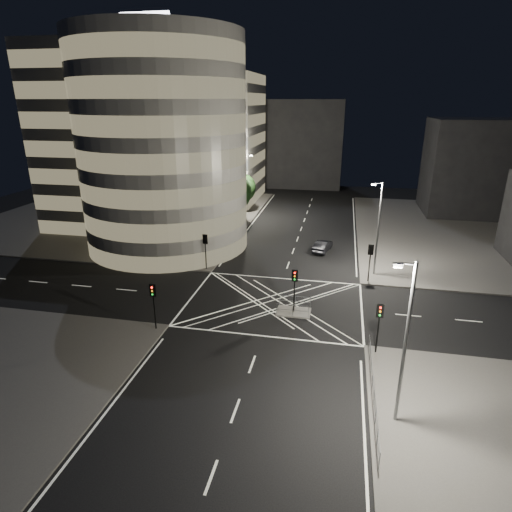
% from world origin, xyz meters
% --- Properties ---
extents(ground, '(120.00, 120.00, 0.00)m').
position_xyz_m(ground, '(0.00, 0.00, 0.00)').
color(ground, black).
rests_on(ground, ground).
extents(sidewalk_far_left, '(42.00, 42.00, 0.15)m').
position_xyz_m(sidewalk_far_left, '(-29.00, 27.00, 0.07)').
color(sidewalk_far_left, '#524F4C').
rests_on(sidewalk_far_left, ground).
extents(sidewalk_far_right, '(42.00, 42.00, 0.15)m').
position_xyz_m(sidewalk_far_right, '(29.00, 27.00, 0.07)').
color(sidewalk_far_right, '#524F4C').
rests_on(sidewalk_far_right, ground).
extents(central_island, '(3.00, 2.00, 0.15)m').
position_xyz_m(central_island, '(2.00, -1.50, 0.07)').
color(central_island, slate).
rests_on(central_island, ground).
extents(office_tower_curved, '(30.00, 29.00, 27.20)m').
position_xyz_m(office_tower_curved, '(-20.74, 18.74, 12.65)').
color(office_tower_curved, gray).
rests_on(office_tower_curved, sidewalk_far_left).
extents(office_block_rear, '(24.00, 16.00, 22.00)m').
position_xyz_m(office_block_rear, '(-22.00, 42.00, 11.15)').
color(office_block_rear, gray).
rests_on(office_block_rear, sidewalk_far_left).
extents(building_right_far, '(14.00, 12.00, 15.00)m').
position_xyz_m(building_right_far, '(26.00, 40.00, 7.65)').
color(building_right_far, black).
rests_on(building_right_far, sidewalk_far_right).
extents(building_far_end, '(18.00, 8.00, 18.00)m').
position_xyz_m(building_far_end, '(-4.00, 58.00, 9.00)').
color(building_far_end, black).
rests_on(building_far_end, ground).
extents(tree_a, '(4.42, 4.42, 7.41)m').
position_xyz_m(tree_a, '(-10.50, 9.00, 5.01)').
color(tree_a, black).
rests_on(tree_a, sidewalk_far_left).
extents(tree_b, '(4.61, 4.61, 7.29)m').
position_xyz_m(tree_b, '(-10.50, 15.00, 4.78)').
color(tree_b, black).
rests_on(tree_b, sidewalk_far_left).
extents(tree_c, '(4.56, 4.56, 7.54)m').
position_xyz_m(tree_c, '(-10.50, 21.00, 5.05)').
color(tree_c, black).
rests_on(tree_c, sidewalk_far_left).
extents(tree_d, '(5.09, 5.09, 7.48)m').
position_xyz_m(tree_d, '(-10.50, 27.00, 4.70)').
color(tree_d, black).
rests_on(tree_d, sidewalk_far_left).
extents(tree_e, '(3.98, 3.98, 6.32)m').
position_xyz_m(tree_e, '(-10.50, 33.00, 4.17)').
color(tree_e, black).
rests_on(tree_e, sidewalk_far_left).
extents(traffic_signal_fl, '(0.55, 0.22, 4.00)m').
position_xyz_m(traffic_signal_fl, '(-8.80, 6.80, 2.91)').
color(traffic_signal_fl, black).
rests_on(traffic_signal_fl, sidewalk_far_left).
extents(traffic_signal_nl, '(0.55, 0.22, 4.00)m').
position_xyz_m(traffic_signal_nl, '(-8.80, -6.80, 2.91)').
color(traffic_signal_nl, black).
rests_on(traffic_signal_nl, sidewalk_near_left).
extents(traffic_signal_fr, '(0.55, 0.22, 4.00)m').
position_xyz_m(traffic_signal_fr, '(8.80, 6.80, 2.91)').
color(traffic_signal_fr, black).
rests_on(traffic_signal_fr, sidewalk_far_right).
extents(traffic_signal_nr, '(0.55, 0.22, 4.00)m').
position_xyz_m(traffic_signal_nr, '(8.80, -6.80, 2.91)').
color(traffic_signal_nr, black).
rests_on(traffic_signal_nr, sidewalk_near_right).
extents(traffic_signal_island, '(0.55, 0.22, 4.00)m').
position_xyz_m(traffic_signal_island, '(2.00, -1.50, 2.91)').
color(traffic_signal_island, black).
rests_on(traffic_signal_island, central_island).
extents(street_lamp_left_near, '(1.25, 0.25, 10.00)m').
position_xyz_m(street_lamp_left_near, '(-9.44, 12.00, 5.54)').
color(street_lamp_left_near, slate).
rests_on(street_lamp_left_near, sidewalk_far_left).
extents(street_lamp_left_far, '(1.25, 0.25, 10.00)m').
position_xyz_m(street_lamp_left_far, '(-9.44, 30.00, 5.54)').
color(street_lamp_left_far, slate).
rests_on(street_lamp_left_far, sidewalk_far_left).
extents(street_lamp_right_far, '(1.25, 0.25, 10.00)m').
position_xyz_m(street_lamp_right_far, '(9.44, 9.00, 5.54)').
color(street_lamp_right_far, slate).
rests_on(street_lamp_right_far, sidewalk_far_right).
extents(street_lamp_right_near, '(1.25, 0.25, 10.00)m').
position_xyz_m(street_lamp_right_near, '(9.44, -14.00, 5.54)').
color(street_lamp_right_near, slate).
rests_on(street_lamp_right_near, sidewalk_near_right).
extents(railing_near_right, '(0.06, 11.70, 1.10)m').
position_xyz_m(railing_near_right, '(8.30, -12.15, 0.70)').
color(railing_near_right, slate).
rests_on(railing_near_right, sidewalk_near_right).
extents(railing_island_south, '(2.80, 0.06, 1.10)m').
position_xyz_m(railing_island_south, '(2.00, -2.40, 0.70)').
color(railing_island_south, slate).
rests_on(railing_island_south, central_island).
extents(railing_island_north, '(2.80, 0.06, 1.10)m').
position_xyz_m(railing_island_north, '(2.00, -0.60, 0.70)').
color(railing_island_north, slate).
rests_on(railing_island_north, central_island).
extents(sedan, '(2.44, 4.53, 1.42)m').
position_xyz_m(sedan, '(3.61, 15.65, 0.71)').
color(sedan, black).
rests_on(sedan, ground).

